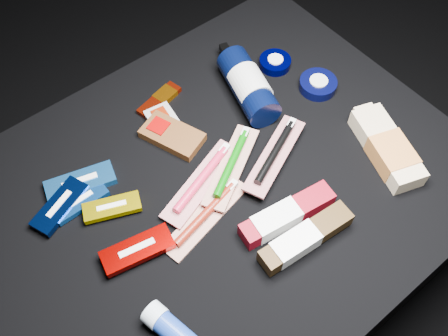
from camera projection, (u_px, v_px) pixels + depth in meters
ground at (222, 258)px, 1.34m from camera, size 3.00×3.00×0.00m
cloth_table at (222, 225)px, 1.17m from camera, size 0.98×0.78×0.40m
luna_bar_0 at (81, 183)px, 0.99m from camera, size 0.15×0.09×0.02m
luna_bar_1 at (80, 202)px, 0.97m from camera, size 0.11×0.04×0.01m
luna_bar_2 at (60, 206)px, 0.96m from camera, size 0.13×0.09×0.02m
luna_bar_3 at (112, 207)px, 0.95m from camera, size 0.12×0.08×0.01m
luna_bar_4 at (137, 250)px, 0.90m from camera, size 0.14×0.07×0.02m
clif_bar_0 at (170, 134)px, 1.05m from camera, size 0.11×0.14×0.02m
clif_bar_1 at (165, 124)px, 1.07m from camera, size 0.07×0.11×0.02m
power_bar at (161, 99)px, 1.11m from camera, size 0.12×0.06×0.01m
lotion_bottle at (248, 86)px, 1.09m from camera, size 0.12×0.24×0.08m
cream_tin_upper at (275, 63)px, 1.17m from camera, size 0.07×0.07×0.02m
cream_tin_lower at (318, 84)px, 1.13m from camera, size 0.08×0.08×0.03m
bodywash_bottle at (387, 149)px, 1.02m from camera, size 0.13×0.21×0.04m
deodorant_stick at (170, 329)px, 0.82m from camera, size 0.06×0.11×0.04m
toothbrush_pack_0 at (207, 214)px, 0.95m from camera, size 0.21×0.09×0.02m
toothbrush_pack_1 at (202, 180)px, 0.99m from camera, size 0.22×0.12×0.02m
toothbrush_pack_2 at (232, 164)px, 1.00m from camera, size 0.20×0.15×0.02m
toothbrush_pack_3 at (275, 153)px, 1.00m from camera, size 0.21×0.13×0.02m
toothpaste_carton_red at (283, 217)px, 0.94m from camera, size 0.20×0.07×0.04m
toothpaste_carton_green at (302, 240)px, 0.91m from camera, size 0.19×0.06×0.04m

